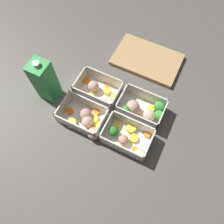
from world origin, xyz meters
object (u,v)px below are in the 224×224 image
Objects in this scene: container_near_left at (86,120)px; container_far_right at (142,109)px; juice_carton at (45,81)px; container_near_right at (127,138)px; container_far_left at (98,90)px.

container_far_right is at bearing 36.96° from container_near_left.
container_near_left is 0.90× the size of juice_carton.
container_far_left is (-0.19, 0.13, -0.00)m from container_near_right.
container_near_right is 0.36m from juice_carton.
container_far_right is (0.17, 0.13, 0.00)m from container_near_left.
container_near_left and container_far_left have the same top height.
juice_carton reaches higher than container_near_right.
container_near_right is 0.99× the size of container_far_left.
container_near_right is (0.17, 0.00, -0.00)m from container_near_left.
container_far_left is at bearing 98.74° from container_near_left.
juice_carton is (-0.35, 0.04, 0.07)m from container_near_right.
container_near_left is at bearing -81.26° from container_far_left.
container_near_left is 0.14m from container_far_left.
container_near_right is 0.13m from container_far_right.
container_near_left is 1.03× the size of container_far_left.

